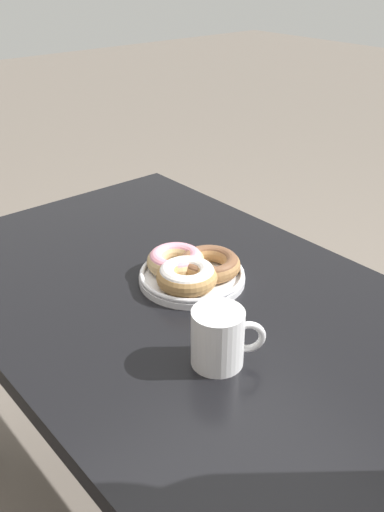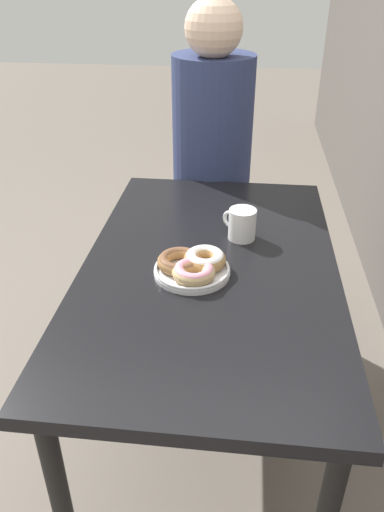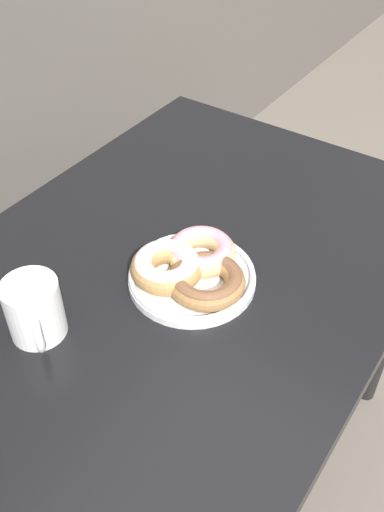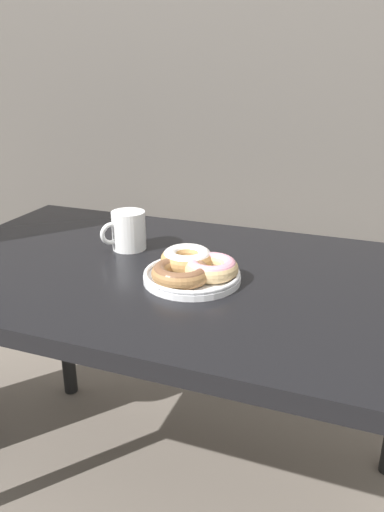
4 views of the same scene
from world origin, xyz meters
name	(u,v)px [view 3 (image 3 of 4)]	position (x,y,z in m)	size (l,w,h in m)	color
dining_table	(150,321)	(0.00, 0.32, 0.64)	(1.26, 0.76, 0.72)	black
donut_plate	(191,269)	(0.07, 0.27, 0.75)	(0.22, 0.23, 0.06)	white
coffee_mug	(34,310)	(-0.17, 0.40, 0.77)	(0.10, 0.11, 0.10)	white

